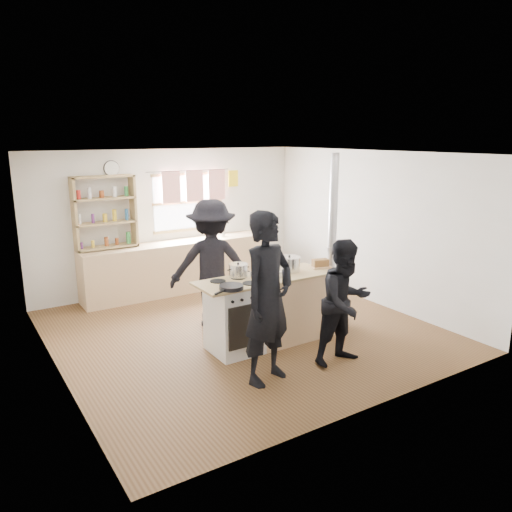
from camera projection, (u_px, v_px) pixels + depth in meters
name	position (u px, v px, depth m)	size (l,w,h in m)	color
ground	(243.00, 331.00, 7.17)	(5.00, 5.00, 0.01)	brown
back_counter	(178.00, 267.00, 8.88)	(3.40, 0.55, 0.90)	tan
shelving_unit	(105.00, 212.00, 8.10)	(1.00, 0.28, 1.20)	tan
thermos	(222.00, 229.00, 9.22)	(0.10, 0.10, 0.26)	silver
cooking_island	(273.00, 309.00, 6.69)	(1.97, 0.64, 0.93)	silver
skillet_greens	(231.00, 287.00, 5.99)	(0.39, 0.39, 0.05)	black
roast_tray	(266.00, 274.00, 6.49)	(0.34, 0.33, 0.08)	silver
stockpot_stove	(238.00, 270.00, 6.48)	(0.25, 0.25, 0.20)	silver
stockpot_counter	(289.00, 264.00, 6.77)	(0.30, 0.30, 0.23)	silver
bread_board	(320.00, 264.00, 6.96)	(0.32, 0.26, 0.12)	tan
flue_heater	(331.00, 284.00, 7.21)	(0.35, 0.35, 2.50)	black
person_near_left	(268.00, 298.00, 5.51)	(0.71, 0.47, 1.95)	black
person_near_right	(345.00, 302.00, 6.00)	(0.75, 0.59, 1.55)	black
person_far	(212.00, 264.00, 7.15)	(1.20, 0.69, 1.86)	black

